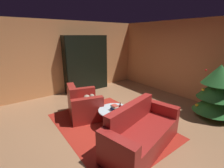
% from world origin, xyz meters
% --- Properties ---
extents(ground_plane, '(7.28, 7.28, 0.00)m').
position_xyz_m(ground_plane, '(0.00, 0.00, 0.00)').
color(ground_plane, '#956A48').
extents(wall_back, '(5.93, 0.06, 2.59)m').
position_xyz_m(wall_back, '(0.00, 3.06, 1.29)').
color(wall_back, '#D58950').
rests_on(wall_back, ground).
extents(wall_left, '(0.06, 6.19, 2.59)m').
position_xyz_m(wall_left, '(-2.94, 0.00, 1.29)').
color(wall_left, '#D58950').
rests_on(wall_left, ground).
extents(area_rug, '(2.89, 2.10, 0.01)m').
position_xyz_m(area_rug, '(-0.03, -0.13, 0.00)').
color(area_rug, maroon).
rests_on(area_rug, ground).
extents(bookshelf_unit, '(0.37, 1.69, 2.09)m').
position_xyz_m(bookshelf_unit, '(-2.68, 0.82, 1.03)').
color(bookshelf_unit, black).
rests_on(bookshelf_unit, ground).
extents(armchair_red, '(1.13, 1.01, 0.88)m').
position_xyz_m(armchair_red, '(-0.83, -0.40, 0.31)').
color(armchair_red, maroon).
rests_on(armchair_red, ground).
extents(couch_red, '(1.12, 1.89, 0.84)m').
position_xyz_m(couch_red, '(0.93, -0.06, 0.29)').
color(couch_red, maroon).
rests_on(couch_red, ground).
extents(coffee_table, '(0.77, 0.77, 0.42)m').
position_xyz_m(coffee_table, '(0.04, -0.02, 0.38)').
color(coffee_table, black).
rests_on(coffee_table, ground).
extents(book_stack_on_table, '(0.23, 0.17, 0.13)m').
position_xyz_m(book_stack_on_table, '(0.07, -0.04, 0.48)').
color(book_stack_on_table, gray).
rests_on(book_stack_on_table, coffee_table).
extents(bottle_on_table, '(0.06, 0.06, 0.26)m').
position_xyz_m(bottle_on_table, '(0.25, -0.04, 0.52)').
color(bottle_on_table, maroon).
rests_on(bottle_on_table, coffee_table).
extents(decorated_tree, '(0.98, 0.98, 1.42)m').
position_xyz_m(decorated_tree, '(1.25, 2.30, 0.73)').
color(decorated_tree, brown).
rests_on(decorated_tree, ground).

